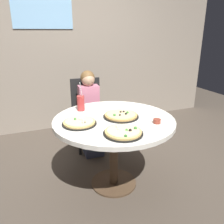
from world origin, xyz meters
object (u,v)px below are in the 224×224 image
object	(u,v)px
pizza_pepperoni	(79,123)
dining_table	(114,128)
soda_cup	(81,103)
diner_child	(91,117)
sauce_bowl	(157,121)
chair_wooden	(87,110)
pizza_cheese	(123,132)
pizza_veggie	(121,115)

from	to	relation	value
pizza_pepperoni	dining_table	bearing A→B (deg)	3.09
pizza_pepperoni	soda_cup	distance (m)	0.39
diner_child	soda_cup	distance (m)	0.61
pizza_pepperoni	sauce_bowl	distance (m)	0.71
dining_table	sauce_bowl	world-z (taller)	sauce_bowl
pizza_pepperoni	soda_cup	world-z (taller)	soda_cup
chair_wooden	pizza_pepperoni	world-z (taller)	chair_wooden
pizza_cheese	pizza_pepperoni	world-z (taller)	same
pizza_veggie	pizza_pepperoni	bearing A→B (deg)	-176.06
diner_child	soda_cup	world-z (taller)	diner_child
sauce_bowl	pizza_pepperoni	bearing A→B (deg)	160.24
pizza_veggie	pizza_cheese	world-z (taller)	same
dining_table	chair_wooden	size ratio (longest dim) A/B	1.24
chair_wooden	pizza_veggie	xyz separation A→B (m)	(0.07, -0.97, 0.24)
pizza_veggie	pizza_pepperoni	xyz separation A→B (m)	(-0.43, -0.03, 0.00)
diner_child	pizza_cheese	distance (m)	1.19
dining_table	soda_cup	size ratio (longest dim) A/B	3.84
pizza_cheese	pizza_pepperoni	size ratio (longest dim) A/B	1.05
pizza_veggie	soda_cup	xyz separation A→B (m)	(-0.32, 0.34, 0.06)
chair_wooden	pizza_cheese	world-z (taller)	chair_wooden
diner_child	soda_cup	bearing A→B (deg)	-117.33
chair_wooden	soda_cup	xyz separation A→B (m)	(-0.24, -0.63, 0.30)
pizza_cheese	soda_cup	distance (m)	0.74
dining_table	sauce_bowl	xyz separation A→B (m)	(0.32, -0.26, 0.12)
diner_child	sauce_bowl	distance (m)	1.14
dining_table	soda_cup	world-z (taller)	soda_cup
dining_table	pizza_cheese	bearing A→B (deg)	-100.08
pizza_veggie	sauce_bowl	xyz separation A→B (m)	(0.24, -0.27, 0.00)
chair_wooden	pizza_veggie	bearing A→B (deg)	-85.62
chair_wooden	pizza_veggie	world-z (taller)	chair_wooden
dining_table	soda_cup	distance (m)	0.46
soda_cup	sauce_bowl	bearing A→B (deg)	-47.67
diner_child	sauce_bowl	size ratio (longest dim) A/B	15.46
pizza_pepperoni	chair_wooden	bearing A→B (deg)	70.57
soda_cup	pizza_pepperoni	bearing A→B (deg)	-106.76
diner_child	pizza_cheese	size ratio (longest dim) A/B	3.26
pizza_cheese	sauce_bowl	distance (m)	0.40
sauce_bowl	dining_table	bearing A→B (deg)	141.14
pizza_pepperoni	soda_cup	xyz separation A→B (m)	(0.11, 0.37, 0.06)
pizza_cheese	dining_table	bearing A→B (deg)	79.92
chair_wooden	pizza_cheese	size ratio (longest dim) A/B	2.86
dining_table	chair_wooden	world-z (taller)	chair_wooden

